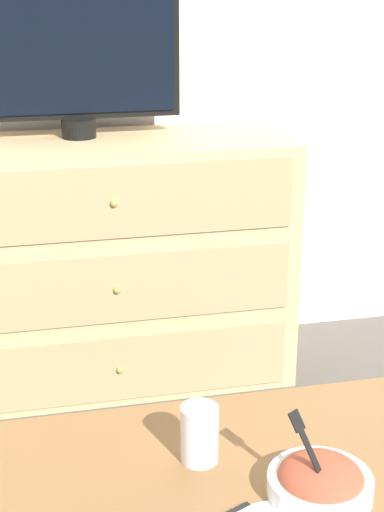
{
  "coord_description": "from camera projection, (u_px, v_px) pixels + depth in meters",
  "views": [
    {
      "loc": [
        -0.25,
        -2.63,
        1.34
      ],
      "look_at": [
        0.06,
        -1.18,
        0.78
      ],
      "focal_mm": 55.0,
      "sensor_mm": 36.0,
      "label": 1
    }
  ],
  "objects": [
    {
      "name": "coffee_table",
      "position": [
        233.0,
        507.0,
        1.45
      ],
      "size": [
        0.87,
        0.55,
        0.46
      ],
      "color": "olive",
      "rests_on": "ground_plane"
    },
    {
      "name": "ground_plane",
      "position": [
        108.0,
        343.0,
        2.93
      ],
      "size": [
        12.0,
        12.0,
        0.0
      ],
      "primitive_type": "plane",
      "color": "#56514C"
    },
    {
      "name": "takeout_bowl",
      "position": [
        320.0,
        482.0,
        1.37
      ],
      "size": [
        0.19,
        0.19,
        0.16
      ],
      "color": "silver",
      "rests_on": "coffee_table"
    },
    {
      "name": "drink_cup",
      "position": [
        199.0,
        437.0,
        1.46
      ],
      "size": [
        0.07,
        0.07,
        0.11
      ],
      "color": "#9E6638",
      "rests_on": "coffee_table"
    },
    {
      "name": "dresser",
      "position": [
        109.0,
        264.0,
        2.56
      ],
      "size": [
        1.18,
        0.44,
        0.82
      ],
      "color": "tan",
      "rests_on": "ground_plane"
    },
    {
      "name": "tv",
      "position": [
        75.0,
        55.0,
        2.38
      ],
      "size": [
        0.64,
        0.11,
        0.47
      ],
      "color": "black",
      "rests_on": "dresser"
    }
  ]
}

